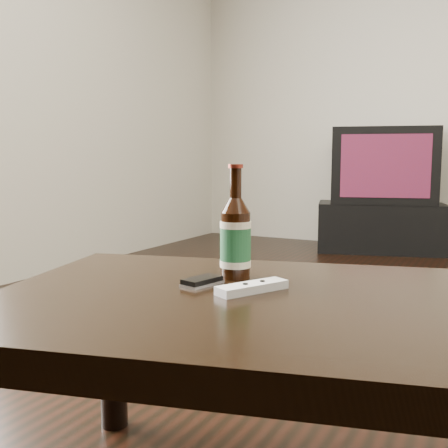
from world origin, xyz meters
The scene contains 7 objects.
floor centered at (0.00, 0.00, -0.01)m, with size 5.00×6.00×0.01m, color black.
tv_stand centered at (-0.74, 2.71, 0.20)m, with size 1.00×0.50×0.40m, color black.
tv centered at (-0.74, 2.71, 0.70)m, with size 0.92×0.71×0.61m.
coffee_table centered at (-0.20, -0.71, 0.41)m, with size 1.42×1.04×0.48m.
beer_bottle centered at (-0.41, -0.61, 0.57)m, with size 0.08×0.08×0.26m.
phone centered at (-0.44, -0.71, 0.48)m, with size 0.07×0.10×0.02m.
remote centered at (-0.32, -0.71, 0.49)m, with size 0.11×0.16×0.02m.
Camera 1 is at (0.13, -1.67, 0.75)m, focal length 42.00 mm.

